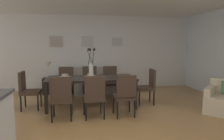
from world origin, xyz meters
name	(u,v)px	position (x,y,z in m)	size (l,w,h in m)	color
ground_plane	(103,120)	(0.00, 0.00, 0.00)	(9.00, 9.00, 0.00)	#A87A47
back_wall_panel	(93,53)	(0.00, 3.25, 1.30)	(9.00, 0.10, 2.60)	silver
dining_table	(91,80)	(-0.18, 1.06, 0.67)	(2.20, 1.00, 0.74)	black
dining_chair_near_left	(61,96)	(-0.84, 0.15, 0.51)	(0.45, 0.45, 0.92)	#3D2D23
dining_chair_near_right	(66,81)	(-0.86, 1.94, 0.51)	(0.46, 0.46, 0.92)	#3D2D23
dining_chair_far_left	(94,95)	(-0.17, 0.16, 0.51)	(0.47, 0.47, 0.92)	#3D2D23
dining_chair_far_right	(90,80)	(-0.16, 1.99, 0.51)	(0.46, 0.46, 0.92)	#3D2D23
dining_chair_mid_left	(125,94)	(0.49, 0.16, 0.51)	(0.47, 0.47, 0.92)	#3D2D23
dining_chair_mid_right	(111,80)	(0.45, 1.94, 0.51)	(0.45, 0.45, 0.92)	#3D2D23
dining_chair_head_west	(27,89)	(-1.71, 1.04, 0.51)	(0.44, 0.44, 0.92)	#3D2D23
dining_chair_head_east	(148,85)	(1.31, 1.04, 0.51)	(0.47, 0.47, 0.92)	#3D2D23
centerpiece_vase	(91,66)	(-0.18, 1.06, 1.02)	(0.21, 0.23, 0.73)	silver
placemat_near_left	(64,79)	(-0.84, 0.84, 0.74)	(0.32, 0.32, 0.01)	#7F705B
bowl_near_left	(64,78)	(-0.84, 0.84, 0.78)	(0.17, 0.17, 0.07)	#B2ADA3
placemat_near_right	(65,77)	(-0.84, 1.29, 0.74)	(0.32, 0.32, 0.01)	#7F705B
bowl_near_right	(65,75)	(-0.84, 1.29, 0.78)	(0.17, 0.17, 0.07)	#B2ADA3
placemat_far_left	(92,79)	(-0.18, 0.84, 0.74)	(0.32, 0.32, 0.01)	#7F705B
bowl_far_left	(92,77)	(-0.18, 0.84, 0.78)	(0.17, 0.17, 0.07)	#B2ADA3
placemat_far_right	(91,76)	(-0.18, 1.29, 0.74)	(0.32, 0.32, 0.01)	#7F705B
bowl_far_right	(91,75)	(-0.18, 1.29, 0.78)	(0.17, 0.17, 0.07)	#B2ADA3
sofa	(87,84)	(-0.24, 2.70, 0.28)	(1.74, 0.84, 0.80)	gray
side_table	(49,86)	(-1.45, 2.62, 0.26)	(0.36, 0.36, 0.52)	black
table_lamp	(48,66)	(-1.45, 2.62, 0.89)	(0.22, 0.22, 0.51)	beige
framed_picture_left	(56,41)	(-1.24, 3.18, 1.68)	(0.44, 0.03, 0.39)	#B2ADA3
framed_picture_center	(87,42)	(-0.18, 3.18, 1.68)	(0.40, 0.03, 0.37)	#B2ADA3
framed_picture_right	(117,42)	(0.88, 3.18, 1.68)	(0.37, 0.03, 0.29)	#B2ADA3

